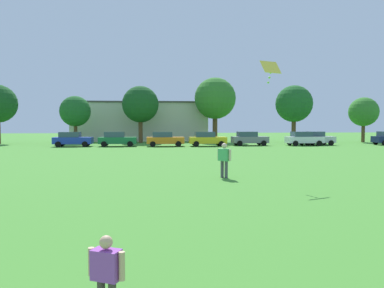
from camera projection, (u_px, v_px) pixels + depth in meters
The scene contains 18 objects.
ground_plane at pixel (130, 154), 30.73m from camera, with size 160.00×160.00×0.00m, color #42842D.
child_kite_flyer at pixel (106, 271), 4.55m from camera, with size 0.48×0.34×1.11m.
adult_bystander at pixel (224, 157), 16.95m from camera, with size 0.58×0.62×1.64m.
kite at pixel (270, 69), 16.20m from camera, with size 1.00×0.70×1.03m.
parked_car_blue_0 at pixel (72, 139), 41.28m from camera, with size 4.30×2.02×1.68m.
parked_car_green_1 at pixel (117, 139), 41.65m from camera, with size 4.30×2.02×1.68m.
parked_car_orange_2 at pixel (165, 139), 41.69m from camera, with size 4.30×2.02×1.68m.
parked_car_yellow_3 at pixel (207, 139), 42.01m from camera, with size 4.30×2.02×1.68m.
parked_car_gray_4 at pixel (249, 138), 43.45m from camera, with size 4.30×2.02×1.68m.
parked_car_white_5 at pixel (304, 138), 43.30m from camera, with size 4.30×2.02×1.68m.
parked_car_silver_6 at pixel (315, 138), 44.07m from camera, with size 4.30×2.02×1.68m.
tree_left at pixel (75, 111), 48.32m from camera, with size 4.09×4.09×6.37m.
tree_center_left at pixel (140, 104), 49.84m from camera, with size 5.05×5.05×7.87m.
tree_center_right at pixel (215, 99), 52.00m from camera, with size 5.98×5.98×9.31m.
tree_right at pixel (294, 104), 50.75m from camera, with size 5.17×5.17×8.06m.
tree_far_right at pixel (364, 112), 51.42m from camera, with size 4.12×4.12×6.43m.
house_left at pixel (168, 121), 56.89m from camera, with size 12.35×7.13×6.03m.
house_right at pixel (115, 121), 56.00m from camera, with size 13.15×6.51×6.02m.
Camera 1 is at (1.94, -1.04, 2.50)m, focal length 33.68 mm.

